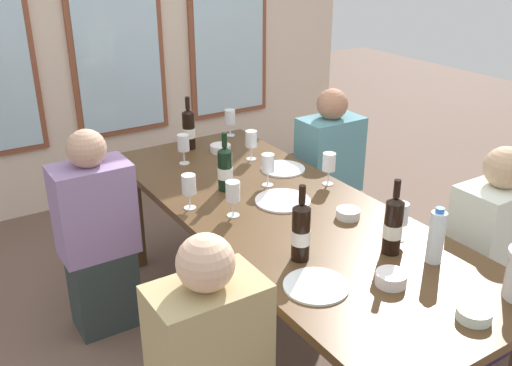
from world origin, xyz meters
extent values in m
plane|color=brown|center=(0.00, 0.00, 0.00)|extent=(12.00, 12.00, 0.00)
cube|color=beige|center=(0.00, 2.22, 1.45)|extent=(4.11, 0.06, 2.90)
cube|color=brown|center=(0.00, 2.18, 1.45)|extent=(0.72, 0.03, 1.88)
cube|color=silver|center=(0.00, 2.16, 1.45)|extent=(0.64, 0.01, 1.80)
cube|color=brown|center=(0.95, 2.18, 1.45)|extent=(0.72, 0.03, 1.88)
cube|color=silver|center=(0.95, 2.16, 1.45)|extent=(0.64, 0.01, 1.80)
cube|color=#50361E|center=(0.00, 0.00, 0.72)|extent=(0.91, 2.35, 0.04)
cube|color=#50361E|center=(-0.36, 1.08, 0.35)|extent=(0.07, 0.07, 0.70)
cube|color=#50361E|center=(0.36, 1.08, 0.35)|extent=(0.07, 0.07, 0.70)
cylinder|color=white|center=(0.05, 0.09, 0.74)|extent=(0.28, 0.28, 0.01)
cylinder|color=white|center=(-0.27, -0.59, 0.74)|extent=(0.25, 0.25, 0.01)
cylinder|color=white|center=(0.29, 0.43, 0.74)|extent=(0.25, 0.25, 0.01)
cylinder|color=black|center=(-0.20, -0.39, 0.85)|extent=(0.08, 0.07, 0.23)
cone|color=black|center=(-0.20, -0.39, 0.98)|extent=(0.08, 0.07, 0.02)
cylinder|color=black|center=(-0.20, -0.39, 1.03)|extent=(0.03, 0.03, 0.08)
cylinder|color=silver|center=(-0.20, -0.39, 0.84)|extent=(0.08, 0.08, 0.06)
cylinder|color=black|center=(0.15, -0.55, 0.85)|extent=(0.08, 0.07, 0.23)
cone|color=black|center=(0.15, -0.55, 0.98)|extent=(0.08, 0.07, 0.02)
cylinder|color=black|center=(0.15, -0.55, 1.03)|extent=(0.03, 0.03, 0.08)
cylinder|color=white|center=(0.15, -0.55, 0.84)|extent=(0.08, 0.08, 0.06)
cylinder|color=black|center=(-0.12, 0.37, 0.85)|extent=(0.08, 0.07, 0.21)
cone|color=black|center=(-0.12, 0.37, 0.96)|extent=(0.08, 0.07, 0.02)
cylinder|color=black|center=(-0.12, 0.37, 1.01)|extent=(0.03, 0.03, 0.08)
cylinder|color=silver|center=(-0.12, 0.37, 0.83)|extent=(0.08, 0.08, 0.06)
cylinder|color=black|center=(0.00, 1.02, 0.85)|extent=(0.07, 0.08, 0.23)
cone|color=black|center=(0.00, 1.02, 0.98)|extent=(0.07, 0.08, 0.02)
cylinder|color=black|center=(0.00, 1.02, 1.03)|extent=(0.03, 0.03, 0.08)
cylinder|color=white|center=(0.00, 1.02, 0.84)|extent=(0.08, 0.08, 0.06)
cylinder|color=silver|center=(0.13, 0.87, 0.76)|extent=(0.12, 0.12, 0.04)
cylinder|color=white|center=(-0.02, -0.72, 0.76)|extent=(0.12, 0.12, 0.05)
cylinder|color=white|center=(0.21, -0.21, 0.76)|extent=(0.11, 0.11, 0.04)
cylinder|color=white|center=(0.07, -1.03, 0.76)|extent=(0.12, 0.12, 0.04)
cylinder|color=white|center=(0.24, -0.69, 0.85)|extent=(0.06, 0.06, 0.22)
cylinder|color=blue|center=(0.24, -0.69, 0.97)|extent=(0.04, 0.04, 0.02)
cylinder|color=white|center=(0.33, 1.10, 0.74)|extent=(0.06, 0.06, 0.00)
cylinder|color=white|center=(0.33, 1.10, 0.78)|extent=(0.01, 0.01, 0.07)
cylinder|color=white|center=(0.33, 1.10, 0.87)|extent=(0.07, 0.07, 0.09)
cylinder|color=maroon|center=(0.33, 1.10, 0.83)|extent=(0.06, 0.06, 0.02)
cylinder|color=white|center=(-0.37, 0.27, 0.74)|extent=(0.06, 0.06, 0.00)
cylinder|color=white|center=(-0.37, 0.27, 0.78)|extent=(0.01, 0.01, 0.07)
cylinder|color=white|center=(-0.37, 0.27, 0.87)|extent=(0.07, 0.07, 0.09)
cylinder|color=white|center=(0.22, 0.66, 0.74)|extent=(0.06, 0.06, 0.00)
cylinder|color=white|center=(0.22, 0.66, 0.78)|extent=(0.01, 0.01, 0.07)
cylinder|color=white|center=(0.22, 0.66, 0.87)|extent=(0.07, 0.07, 0.09)
cylinder|color=beige|center=(0.22, 0.66, 0.84)|extent=(0.06, 0.06, 0.03)
cylinder|color=white|center=(0.10, 0.30, 0.74)|extent=(0.06, 0.06, 0.00)
cylinder|color=white|center=(0.10, 0.30, 0.78)|extent=(0.01, 0.01, 0.07)
cylinder|color=white|center=(0.10, 0.30, 0.87)|extent=(0.07, 0.07, 0.09)
cylinder|color=beige|center=(0.10, 0.30, 0.83)|extent=(0.06, 0.06, 0.02)
cylinder|color=white|center=(-0.23, 0.09, 0.74)|extent=(0.06, 0.06, 0.00)
cylinder|color=white|center=(-0.23, 0.09, 0.78)|extent=(0.01, 0.01, 0.07)
cylinder|color=white|center=(-0.23, 0.09, 0.87)|extent=(0.07, 0.07, 0.09)
cylinder|color=#590C19|center=(-0.23, 0.09, 0.84)|extent=(0.06, 0.06, 0.03)
cylinder|color=white|center=(-0.14, 0.81, 0.74)|extent=(0.06, 0.06, 0.00)
cylinder|color=white|center=(-0.14, 0.81, 0.78)|extent=(0.01, 0.01, 0.07)
cylinder|color=white|center=(-0.14, 0.81, 0.87)|extent=(0.07, 0.07, 0.09)
cylinder|color=beige|center=(-0.14, 0.81, 0.83)|extent=(0.06, 0.06, 0.02)
cylinder|color=white|center=(0.37, 0.14, 0.74)|extent=(0.06, 0.06, 0.00)
cylinder|color=white|center=(0.37, 0.14, 0.78)|extent=(0.01, 0.01, 0.07)
cylinder|color=white|center=(0.37, 0.14, 0.87)|extent=(0.07, 0.07, 0.09)
cylinder|color=beige|center=(0.37, 0.14, 0.83)|extent=(0.06, 0.06, 0.02)
cylinder|color=white|center=(0.25, -0.49, 0.74)|extent=(0.06, 0.06, 0.00)
cylinder|color=white|center=(0.25, -0.49, 0.78)|extent=(0.01, 0.01, 0.07)
cylinder|color=white|center=(0.25, -0.49, 0.87)|extent=(0.07, 0.07, 0.09)
cube|color=#2D3737|center=(-0.74, 0.60, 0.23)|extent=(0.32, 0.24, 0.45)
cube|color=#9578AD|center=(-0.74, 0.60, 0.69)|extent=(0.38, 0.24, 0.48)
sphere|color=tan|center=(-0.74, 0.60, 1.02)|extent=(0.19, 0.19, 0.19)
cube|color=#292443|center=(0.74, 0.57, 0.23)|extent=(0.32, 0.24, 0.45)
cube|color=teal|center=(0.74, 0.57, 0.69)|extent=(0.38, 0.24, 0.48)
sphere|color=#A16D52|center=(0.74, 0.57, 1.02)|extent=(0.19, 0.19, 0.19)
cube|color=tan|center=(-0.74, -0.61, 0.69)|extent=(0.38, 0.24, 0.48)
sphere|color=beige|center=(-0.74, -0.61, 1.02)|extent=(0.19, 0.19, 0.19)
cube|color=#38253E|center=(0.74, -0.62, 0.23)|extent=(0.32, 0.24, 0.45)
cube|color=silver|center=(0.74, -0.62, 0.69)|extent=(0.38, 0.24, 0.48)
sphere|color=tan|center=(0.74, -0.62, 1.02)|extent=(0.19, 0.19, 0.19)
camera|label=1|loc=(-1.43, -1.99, 1.96)|focal=40.15mm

